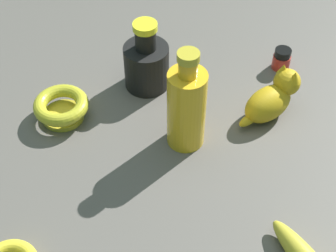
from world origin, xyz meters
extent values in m
plane|color=#5B5651|center=(0.00, 0.00, 0.00)|extent=(2.00, 2.00, 0.00)
ellipsoid|color=gold|center=(-0.10, 0.19, 0.03)|extent=(0.11, 0.12, 0.07)
sphere|color=gold|center=(-0.13, 0.23, 0.06)|extent=(0.05, 0.05, 0.05)
cone|color=gold|center=(-0.14, 0.22, 0.08)|extent=(0.02, 0.02, 0.02)
cone|color=gold|center=(-0.12, 0.24, 0.08)|extent=(0.02, 0.02, 0.02)
ellipsoid|color=gold|center=(-0.07, 0.15, 0.02)|extent=(0.04, 0.05, 0.02)
cylinder|color=gold|center=(-0.11, -0.20, 0.01)|extent=(0.08, 0.08, 0.01)
torus|color=gold|center=(-0.11, -0.20, 0.03)|extent=(0.10, 0.10, 0.02)
cylinder|color=black|center=(-0.20, -0.04, 0.05)|extent=(0.09, 0.09, 0.09)
cylinder|color=black|center=(-0.20, -0.04, 0.11)|extent=(0.04, 0.04, 0.04)
cylinder|color=yellow|center=(-0.20, -0.04, 0.14)|extent=(0.05, 0.05, 0.01)
cylinder|color=yellow|center=(-0.05, 0.03, 0.08)|extent=(0.07, 0.07, 0.16)
cylinder|color=yellow|center=(-0.05, 0.03, 0.17)|extent=(0.03, 0.03, 0.03)
cylinder|color=gold|center=(-0.05, 0.03, 0.20)|extent=(0.04, 0.04, 0.01)
cylinder|color=red|center=(-0.24, 0.25, 0.02)|extent=(0.04, 0.04, 0.03)
cylinder|color=gold|center=(-0.24, 0.25, 0.03)|extent=(0.03, 0.03, 0.00)
cylinder|color=black|center=(-0.24, 0.25, 0.04)|extent=(0.03, 0.03, 0.02)
camera|label=1|loc=(0.58, -0.02, 0.71)|focal=54.60mm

